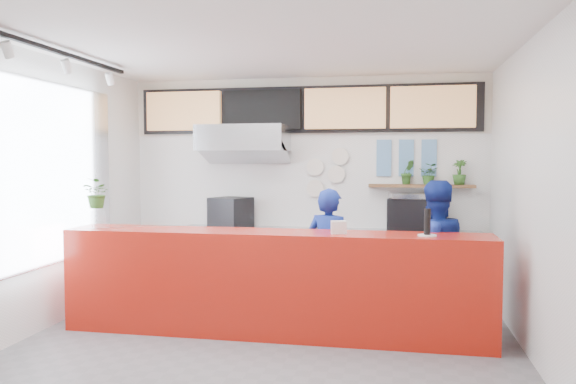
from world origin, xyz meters
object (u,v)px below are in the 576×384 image
Objects in this scene: espresso_machine at (415,215)px; staff_right at (433,255)px; service_counter at (273,283)px; staff_center at (329,255)px; panini_oven at (231,213)px; pepper_mill at (427,222)px.

espresso_machine is 1.33m from staff_right.
service_counter is 2.76× the size of staff_right.
staff_right reaches higher than staff_center.
espresso_machine is at bearing 49.78° from service_counter.
panini_oven is at bearing -20.08° from staff_center.
staff_right is 6.37× the size of pepper_mill.
panini_oven is at bearing 144.08° from pepper_mill.
staff_right is at bearing 17.22° from service_counter.
service_counter is 1.72m from pepper_mill.
staff_right is at bearing -3.86° from panini_oven.
service_counter is 2.43m from espresso_machine.
staff_center is at bearing -124.65° from espresso_machine.
pepper_mill is at bearing 165.33° from staff_center.
service_counter is at bearing 67.60° from staff_center.
espresso_machine is 0.43× the size of staff_right.
service_counter is at bearing -8.27° from staff_right.
service_counter is 2.94× the size of staff_center.
staff_right is at bearing -166.58° from staff_center.
pepper_mill is at bearing -2.33° from service_counter.
service_counter is 17.56× the size of pepper_mill.
staff_right reaches higher than pepper_mill.
staff_right reaches higher than espresso_machine.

